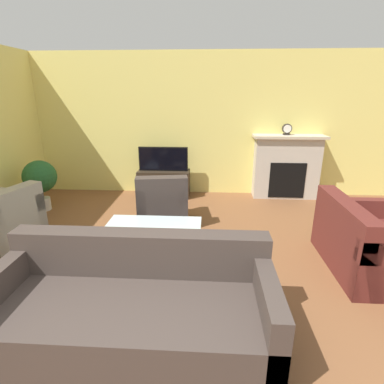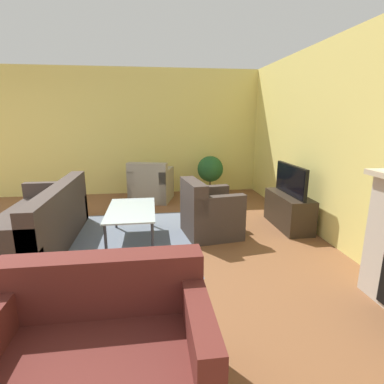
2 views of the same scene
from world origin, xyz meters
The scene contains 12 objects.
wall_back centered at (0.00, 4.89, 1.35)m, with size 8.94×0.06×2.70m.
area_rug centered at (-0.23, 2.09, 0.00)m, with size 2.34×1.84×0.00m.
fireplace centered at (1.91, 4.69, 0.63)m, with size 1.33×0.40×1.21m.
tv_stand centered at (-0.46, 4.58, 0.26)m, with size 1.00×0.40×0.52m.
tv centered at (-0.46, 4.58, 0.75)m, with size 0.94×0.06×0.46m.
couch_sectional centered at (-0.16, 0.96, 0.29)m, with size 2.25×0.94×0.82m.
couch_loveseat centered at (2.24, 2.15, 0.29)m, with size 0.85×1.29×0.82m.
armchair_by_window centered at (-2.29, 2.46, 0.30)m, with size 0.96×0.96×0.82m.
armchair_accent centered at (-0.28, 3.28, 0.31)m, with size 0.84×0.85×0.82m.
coffee_table centered at (-0.23, 2.18, 0.41)m, with size 1.14×0.64×0.46m.
potted_plant centered at (-2.45, 3.72, 0.58)m, with size 0.55×0.55×0.88m.
mantel_clock centered at (1.85, 4.69, 1.32)m, with size 0.18×0.07×0.21m.
Camera 1 is at (0.43, -1.02, 1.97)m, focal length 28.00 mm.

